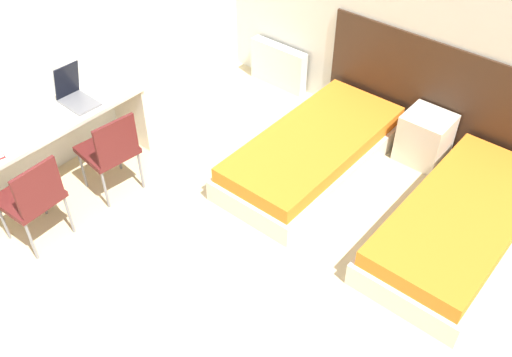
{
  "coord_description": "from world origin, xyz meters",
  "views": [
    {
      "loc": [
        2.23,
        -0.19,
        3.62
      ],
      "look_at": [
        0.0,
        2.48,
        0.55
      ],
      "focal_mm": 40.0,
      "sensor_mm": 36.0,
      "label": 1
    }
  ],
  "objects_px": {
    "chair_near_notebook": "(32,196)",
    "laptop": "(75,95)",
    "nightstand": "(425,138)",
    "bed_near_window": "(313,152)",
    "chair_near_laptop": "(110,148)",
    "bed_near_door": "(459,224)"
  },
  "relations": [
    {
      "from": "nightstand",
      "to": "laptop",
      "type": "relative_size",
      "value": 1.4
    },
    {
      "from": "bed_near_window",
      "to": "chair_near_notebook",
      "type": "relative_size",
      "value": 2.36
    },
    {
      "from": "chair_near_notebook",
      "to": "nightstand",
      "type": "bearing_deg",
      "value": 54.57
    },
    {
      "from": "bed_near_window",
      "to": "chair_near_notebook",
      "type": "distance_m",
      "value": 2.55
    },
    {
      "from": "bed_near_door",
      "to": "nightstand",
      "type": "xyz_separation_m",
      "value": [
        -0.75,
        0.8,
        0.07
      ]
    },
    {
      "from": "chair_near_notebook",
      "to": "chair_near_laptop",
      "type": "bearing_deg",
      "value": 87.11
    },
    {
      "from": "nightstand",
      "to": "chair_near_notebook",
      "type": "relative_size",
      "value": 0.59
    },
    {
      "from": "bed_near_window",
      "to": "bed_near_door",
      "type": "distance_m",
      "value": 1.5
    },
    {
      "from": "nightstand",
      "to": "laptop",
      "type": "distance_m",
      "value": 3.31
    },
    {
      "from": "bed_near_door",
      "to": "laptop",
      "type": "relative_size",
      "value": 5.62
    },
    {
      "from": "nightstand",
      "to": "bed_near_door",
      "type": "bearing_deg",
      "value": -46.95
    },
    {
      "from": "chair_near_laptop",
      "to": "chair_near_notebook",
      "type": "relative_size",
      "value": 1.0
    },
    {
      "from": "bed_near_window",
      "to": "bed_near_door",
      "type": "bearing_deg",
      "value": 0.0
    },
    {
      "from": "chair_near_notebook",
      "to": "laptop",
      "type": "height_order",
      "value": "laptop"
    },
    {
      "from": "bed_near_window",
      "to": "chair_near_notebook",
      "type": "xyz_separation_m",
      "value": [
        -1.19,
        -2.24,
        0.32
      ]
    },
    {
      "from": "bed_near_window",
      "to": "chair_near_laptop",
      "type": "distance_m",
      "value": 1.9
    },
    {
      "from": "bed_near_door",
      "to": "chair_near_notebook",
      "type": "xyz_separation_m",
      "value": [
        -2.69,
        -2.24,
        0.32
      ]
    },
    {
      "from": "nightstand",
      "to": "laptop",
      "type": "bearing_deg",
      "value": -137.69
    },
    {
      "from": "bed_near_door",
      "to": "nightstand",
      "type": "relative_size",
      "value": 4.01
    },
    {
      "from": "nightstand",
      "to": "chair_near_notebook",
      "type": "xyz_separation_m",
      "value": [
        -1.94,
        -3.04,
        0.24
      ]
    },
    {
      "from": "nightstand",
      "to": "chair_near_notebook",
      "type": "height_order",
      "value": "chair_near_notebook"
    },
    {
      "from": "chair_near_notebook",
      "to": "bed_near_window",
      "type": "bearing_deg",
      "value": 59.12
    }
  ]
}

